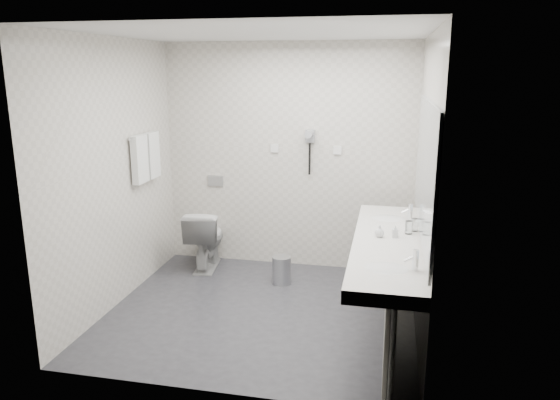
# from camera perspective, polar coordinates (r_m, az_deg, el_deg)

# --- Properties ---
(floor) EXTENTS (2.80, 2.80, 0.00)m
(floor) POSITION_cam_1_polar(r_m,az_deg,el_deg) (5.07, -2.05, -11.91)
(floor) COLOR #2C2C32
(floor) RESTS_ON ground
(ceiling) EXTENTS (2.80, 2.80, 0.00)m
(ceiling) POSITION_cam_1_polar(r_m,az_deg,el_deg) (4.57, -2.34, 17.56)
(ceiling) COLOR silver
(ceiling) RESTS_ON wall_back
(wall_back) EXTENTS (2.80, 0.00, 2.80)m
(wall_back) POSITION_cam_1_polar(r_m,az_deg,el_deg) (5.91, 0.87, 4.60)
(wall_back) COLOR beige
(wall_back) RESTS_ON floor
(wall_front) EXTENTS (2.80, 0.00, 2.80)m
(wall_front) POSITION_cam_1_polar(r_m,az_deg,el_deg) (3.45, -7.40, -2.36)
(wall_front) COLOR beige
(wall_front) RESTS_ON floor
(wall_left) EXTENTS (0.00, 2.60, 2.60)m
(wall_left) POSITION_cam_1_polar(r_m,az_deg,el_deg) (5.18, -17.42, 2.61)
(wall_left) COLOR beige
(wall_left) RESTS_ON floor
(wall_right) EXTENTS (0.00, 2.60, 2.60)m
(wall_right) POSITION_cam_1_polar(r_m,az_deg,el_deg) (4.54, 15.24, 1.22)
(wall_right) COLOR beige
(wall_right) RESTS_ON floor
(vanity_counter) EXTENTS (0.55, 2.20, 0.10)m
(vanity_counter) POSITION_cam_1_polar(r_m,az_deg,el_deg) (4.46, 11.47, -4.82)
(vanity_counter) COLOR silver
(vanity_counter) RESTS_ON floor
(vanity_panel) EXTENTS (0.03, 2.15, 0.75)m
(vanity_panel) POSITION_cam_1_polar(r_m,az_deg,el_deg) (4.61, 11.52, -9.84)
(vanity_panel) COLOR gray
(vanity_panel) RESTS_ON floor
(vanity_post_near) EXTENTS (0.06, 0.06, 0.75)m
(vanity_post_near) POSITION_cam_1_polar(r_m,az_deg,el_deg) (3.68, 11.82, -16.35)
(vanity_post_near) COLOR silver
(vanity_post_near) RESTS_ON floor
(vanity_post_far) EXTENTS (0.06, 0.06, 0.75)m
(vanity_post_far) POSITION_cam_1_polar(r_m,az_deg,el_deg) (5.58, 11.95, -5.58)
(vanity_post_far) COLOR silver
(vanity_post_far) RESTS_ON floor
(mirror) EXTENTS (0.02, 2.20, 1.05)m
(mirror) POSITION_cam_1_polar(r_m,az_deg,el_deg) (4.30, 15.35, 3.25)
(mirror) COLOR #B2BCC6
(mirror) RESTS_ON wall_right
(basin_near) EXTENTS (0.40, 0.31, 0.05)m
(basin_near) POSITION_cam_1_polar(r_m,az_deg,el_deg) (3.83, 11.37, -7.41)
(basin_near) COLOR silver
(basin_near) RESTS_ON vanity_counter
(basin_far) EXTENTS (0.40, 0.31, 0.05)m
(basin_far) POSITION_cam_1_polar(r_m,az_deg,el_deg) (5.07, 11.58, -2.10)
(basin_far) COLOR silver
(basin_far) RESTS_ON vanity_counter
(faucet_near) EXTENTS (0.04, 0.04, 0.15)m
(faucet_near) POSITION_cam_1_polar(r_m,az_deg,el_deg) (3.81, 14.39, -6.28)
(faucet_near) COLOR silver
(faucet_near) RESTS_ON vanity_counter
(faucet_far) EXTENTS (0.04, 0.04, 0.15)m
(faucet_far) POSITION_cam_1_polar(r_m,az_deg,el_deg) (5.05, 13.84, -1.23)
(faucet_far) COLOR silver
(faucet_far) RESTS_ON vanity_counter
(soap_bottle_a) EXTENTS (0.06, 0.06, 0.11)m
(soap_bottle_a) POSITION_cam_1_polar(r_m,az_deg,el_deg) (4.50, 12.30, -3.29)
(soap_bottle_a) COLOR white
(soap_bottle_a) RESTS_ON vanity_counter
(soap_bottle_b) EXTENTS (0.10, 0.10, 0.10)m
(soap_bottle_b) POSITION_cam_1_polar(r_m,az_deg,el_deg) (4.48, 10.67, -3.30)
(soap_bottle_b) COLOR white
(soap_bottle_b) RESTS_ON vanity_counter
(glass_left) EXTENTS (0.08, 0.08, 0.11)m
(glass_left) POSITION_cam_1_polar(r_m,az_deg,el_deg) (4.61, 13.70, -2.89)
(glass_left) COLOR silver
(glass_left) RESTS_ON vanity_counter
(glass_right) EXTENTS (0.07, 0.07, 0.11)m
(glass_right) POSITION_cam_1_polar(r_m,az_deg,el_deg) (4.71, 14.30, -2.60)
(glass_right) COLOR silver
(glass_right) RESTS_ON vanity_counter
(toilet) EXTENTS (0.46, 0.72, 0.69)m
(toilet) POSITION_cam_1_polar(r_m,az_deg,el_deg) (6.06, -8.02, -4.12)
(toilet) COLOR silver
(toilet) RESTS_ON floor
(flush_plate) EXTENTS (0.18, 0.02, 0.12)m
(flush_plate) POSITION_cam_1_polar(r_m,az_deg,el_deg) (6.17, -6.95, 2.06)
(flush_plate) COLOR #B2B5BA
(flush_plate) RESTS_ON wall_back
(pedal_bin) EXTENTS (0.21, 0.21, 0.28)m
(pedal_bin) POSITION_cam_1_polar(r_m,az_deg,el_deg) (5.63, 0.17, -7.61)
(pedal_bin) COLOR #B2B5BA
(pedal_bin) RESTS_ON floor
(bin_lid) EXTENTS (0.20, 0.20, 0.02)m
(bin_lid) POSITION_cam_1_polar(r_m,az_deg,el_deg) (5.58, 0.17, -6.20)
(bin_lid) COLOR #B2B5BA
(bin_lid) RESTS_ON pedal_bin
(towel_rail) EXTENTS (0.02, 0.62, 0.02)m
(towel_rail) POSITION_cam_1_polar(r_m,az_deg,el_deg) (5.59, -14.46, 6.73)
(towel_rail) COLOR silver
(towel_rail) RESTS_ON wall_left
(towel_near) EXTENTS (0.07, 0.24, 0.48)m
(towel_near) POSITION_cam_1_polar(r_m,az_deg,el_deg) (5.49, -14.87, 4.26)
(towel_near) COLOR white
(towel_near) RESTS_ON towel_rail
(towel_far) EXTENTS (0.07, 0.24, 0.48)m
(towel_far) POSITION_cam_1_polar(r_m,az_deg,el_deg) (5.74, -13.63, 4.74)
(towel_far) COLOR white
(towel_far) RESTS_ON towel_rail
(dryer_cradle) EXTENTS (0.10, 0.04, 0.14)m
(dryer_cradle) POSITION_cam_1_polar(r_m,az_deg,el_deg) (5.80, 3.26, 6.90)
(dryer_cradle) COLOR gray
(dryer_cradle) RESTS_ON wall_back
(dryer_barrel) EXTENTS (0.08, 0.14, 0.08)m
(dryer_barrel) POSITION_cam_1_polar(r_m,az_deg,el_deg) (5.73, 3.16, 7.12)
(dryer_barrel) COLOR gray
(dryer_barrel) RESTS_ON dryer_cradle
(dryer_cord) EXTENTS (0.02, 0.02, 0.35)m
(dryer_cord) POSITION_cam_1_polar(r_m,az_deg,el_deg) (5.82, 3.20, 4.44)
(dryer_cord) COLOR black
(dryer_cord) RESTS_ON dryer_cradle
(switch_plate_a) EXTENTS (0.09, 0.02, 0.09)m
(switch_plate_a) POSITION_cam_1_polar(r_m,az_deg,el_deg) (5.91, -0.59, 5.59)
(switch_plate_a) COLOR silver
(switch_plate_a) RESTS_ON wall_back
(switch_plate_b) EXTENTS (0.09, 0.02, 0.09)m
(switch_plate_b) POSITION_cam_1_polar(r_m,az_deg,el_deg) (5.80, 6.21, 5.35)
(switch_plate_b) COLOR silver
(switch_plate_b) RESTS_ON wall_back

